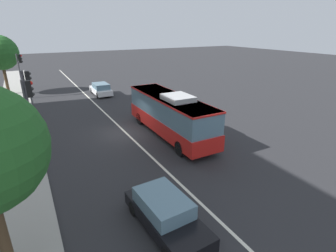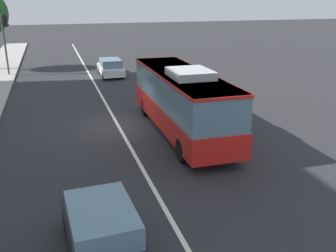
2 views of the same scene
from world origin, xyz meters
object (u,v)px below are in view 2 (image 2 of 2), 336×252
object	(u,v)px
sedan_white	(111,67)
traffic_light_near_corner	(5,34)
transit_bus	(182,98)
sedan_black	(104,236)

from	to	relation	value
sedan_white	traffic_light_near_corner	world-z (taller)	traffic_light_near_corner
transit_bus	sedan_white	distance (m)	15.73
transit_bus	sedan_white	world-z (taller)	transit_bus
transit_bus	traffic_light_near_corner	xyz separation A→B (m)	(18.16, 9.52, 1.75)
sedan_white	sedan_black	bearing A→B (deg)	170.76
traffic_light_near_corner	sedan_white	bearing A→B (deg)	-13.07
transit_bus	sedan_black	world-z (taller)	transit_bus
sedan_black	traffic_light_near_corner	world-z (taller)	traffic_light_near_corner
transit_bus	traffic_light_near_corner	world-z (taller)	traffic_light_near_corner
transit_bus	sedan_white	xyz separation A→B (m)	(15.65, 1.15, -1.09)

